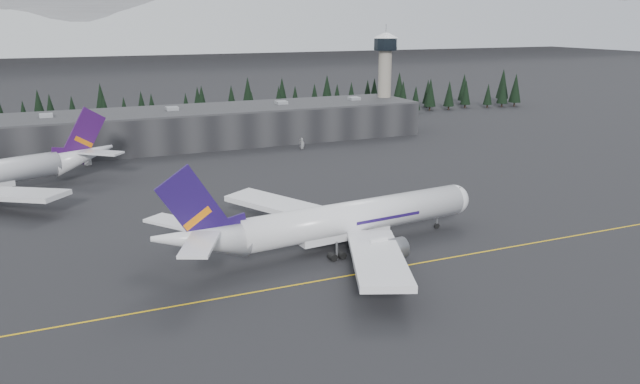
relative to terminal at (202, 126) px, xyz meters
name	(u,v)px	position (x,y,z in m)	size (l,w,h in m)	color
ground	(364,268)	(0.00, -125.00, -6.30)	(1400.00, 1400.00, 0.00)	black
taxiline	(370,272)	(0.00, -127.00, -6.29)	(400.00, 0.40, 0.02)	gold
terminal	(202,126)	(0.00, 0.00, 0.00)	(160.00, 30.00, 12.60)	black
control_tower	(385,70)	(75.00, 3.00, 17.11)	(10.00, 10.00, 37.70)	gray
treeline	(181,109)	(0.00, 37.00, 1.20)	(360.00, 20.00, 15.00)	black
mountain_ridge	(76,46)	(0.00, 875.00, -6.30)	(4400.00, 900.00, 420.00)	white
jet_main	(331,222)	(-1.88, -114.38, -0.65)	(68.15, 62.65, 20.05)	silver
gse_vehicle_a	(88,164)	(-39.80, -20.38, -5.66)	(2.13, 4.62, 1.28)	silver
gse_vehicle_b	(302,147)	(29.12, -22.75, -5.63)	(1.58, 3.93, 1.34)	silver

